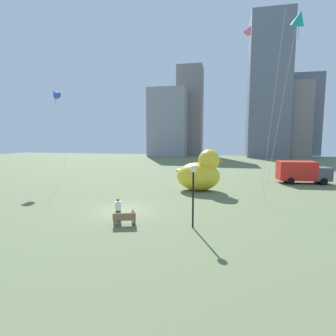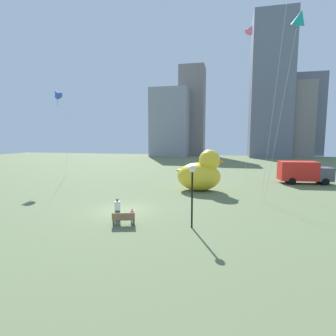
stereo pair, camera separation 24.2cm
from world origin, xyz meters
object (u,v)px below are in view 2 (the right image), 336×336
(park_bench, at_px, (124,219))
(person_child, at_px, (132,215))
(kite_pink, at_px, (251,29))
(giant_inflatable_duck, at_px, (201,173))
(box_truck, at_px, (303,172))
(kite_teal, at_px, (300,18))
(lamppost, at_px, (192,181))
(person_adult, at_px, (117,208))
(kite_blue, at_px, (57,94))

(park_bench, distance_m, person_child, 0.74)
(kite_pink, bearing_deg, giant_inflatable_duck, -119.14)
(box_truck, distance_m, kite_pink, 20.29)
(park_bench, xyz_separation_m, kite_teal, (12.11, 8.37, 15.06))
(person_child, relative_size, kite_pink, 0.05)
(person_child, relative_size, kite_teal, 0.06)
(person_child, height_order, lamppost, lamppost)
(person_adult, relative_size, giant_inflatable_duck, 0.30)
(park_bench, xyz_separation_m, box_truck, (16.20, 20.40, 0.98))
(person_child, distance_m, giant_inflatable_duck, 12.90)
(park_bench, distance_m, person_adult, 1.20)
(person_child, relative_size, lamppost, 0.25)
(giant_inflatable_duck, bearing_deg, kite_teal, -29.05)
(person_child, bearing_deg, kite_pink, 68.21)
(park_bench, height_order, box_truck, box_truck)
(park_bench, bearing_deg, kite_pink, 67.94)
(box_truck, bearing_deg, person_child, -128.67)
(lamppost, bearing_deg, kite_pink, 78.04)
(kite_blue, bearing_deg, lamppost, -37.66)
(park_bench, distance_m, box_truck, 26.06)
(kite_teal, bearing_deg, person_adult, -149.57)
(giant_inflatable_duck, distance_m, kite_blue, 23.28)
(lamppost, relative_size, kite_blue, 0.32)
(giant_inflatable_duck, distance_m, kite_pink, 21.52)
(giant_inflatable_duck, height_order, kite_teal, kite_teal)
(person_adult, height_order, giant_inflatable_duck, giant_inflatable_duck)
(giant_inflatable_duck, relative_size, lamppost, 1.34)
(lamppost, xyz_separation_m, kite_blue, (-21.35, 16.48, 8.85))
(box_truck, relative_size, kite_teal, 0.40)
(person_adult, distance_m, kite_blue, 25.40)
(kite_pink, xyz_separation_m, kite_blue, (-26.04, -5.65, -8.37))
(park_bench, height_order, kite_blue, kite_blue)
(giant_inflatable_duck, relative_size, box_truck, 0.85)
(person_adult, height_order, kite_teal, kite_teal)
(person_child, xyz_separation_m, lamppost, (4.15, -0.02, 2.57))
(person_adult, distance_m, kite_pink, 30.97)
(park_bench, relative_size, kite_teal, 0.10)
(kite_blue, bearing_deg, park_bench, -45.44)
(giant_inflatable_duck, relative_size, kite_pink, 0.26)
(person_adult, bearing_deg, kite_pink, 65.49)
(box_truck, bearing_deg, person_adult, -130.90)
(lamppost, xyz_separation_m, box_truck, (11.67, 19.79, -1.68))
(box_truck, height_order, kite_pink, kite_pink)
(park_bench, bearing_deg, kite_blue, 134.56)
(person_child, distance_m, kite_blue, 26.40)
(park_bench, height_order, person_adult, person_adult)
(box_truck, bearing_deg, kite_teal, -108.77)
(lamppost, bearing_deg, box_truck, 59.48)
(lamppost, bearing_deg, park_bench, -172.38)
(kite_blue, bearing_deg, box_truck, 5.73)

